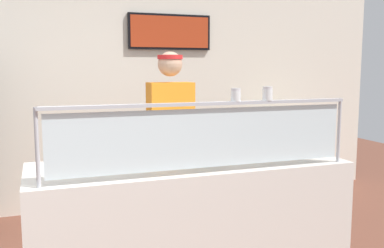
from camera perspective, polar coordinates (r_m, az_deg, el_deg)
name	(u,v)px	position (r m, az deg, el deg)	size (l,w,h in m)	color
shop_rear_unit	(129,90)	(5.13, -8.34, 4.40)	(6.63, 0.13, 2.70)	silver
serving_counter	(189,226)	(3.24, -0.35, -13.35)	(2.23, 0.79, 0.95)	silver
sneeze_guard	(207,129)	(2.74, 1.95, -0.63)	(2.06, 0.06, 0.46)	#B2B5BC
pizza_tray	(196,158)	(3.17, 0.55, -4.52)	(0.46, 0.46, 0.04)	#9EA0A8
pizza_server	(194,156)	(3.14, 0.24, -4.23)	(0.07, 0.28, 0.01)	#ADAFB7
parmesan_shaker	(236,96)	(2.80, 5.78, 3.75)	(0.06, 0.06, 0.08)	white
pepper_flake_shaker	(267,94)	(2.91, 9.92, 3.87)	(0.07, 0.07, 0.09)	white
worker_figure	(171,140)	(3.74, -2.76, -2.08)	(0.41, 0.50, 1.76)	#23232D
prep_shelf	(285,164)	(5.48, 12.19, -5.18)	(0.70, 0.55, 0.89)	#B7BABF
pizza_box_stack	(287,123)	(5.40, 12.38, 0.12)	(0.48, 0.46, 0.14)	tan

